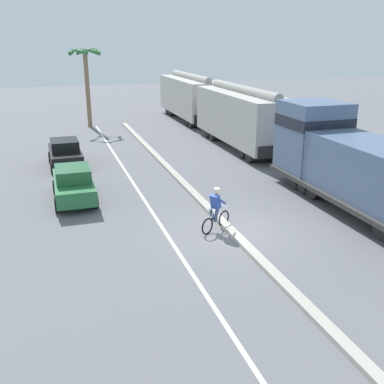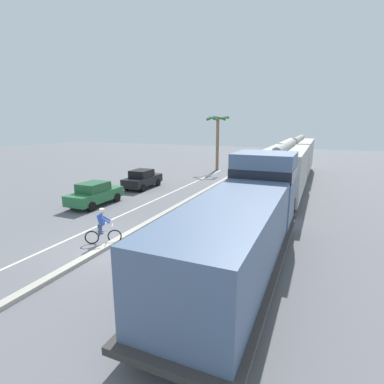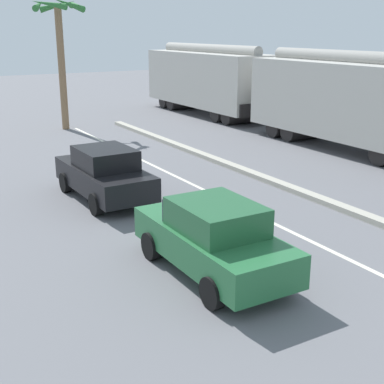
{
  "view_description": "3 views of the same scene",
  "coord_description": "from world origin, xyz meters",
  "views": [
    {
      "loc": [
        -6.29,
        -14.72,
        7.09
      ],
      "look_at": [
        -1.12,
        1.31,
        1.32
      ],
      "focal_mm": 42.0,
      "sensor_mm": 36.0,
      "label": 1
    },
    {
      "loc": [
        8.68,
        -10.19,
        5.59
      ],
      "look_at": [
        2.26,
        4.57,
        1.86
      ],
      "focal_mm": 28.0,
      "sensor_mm": 36.0,
      "label": 2
    },
    {
      "loc": [
        -11.1,
        -3.34,
        5.03
      ],
      "look_at": [
        -4.8,
        7.54,
        1.19
      ],
      "focal_mm": 50.0,
      "sensor_mm": 36.0,
      "label": 3
    }
  ],
  "objects": [
    {
      "name": "palm_tree_near",
      "position": [
        -2.89,
        23.99,
        4.73
      ],
      "size": [
        2.61,
        2.69,
        6.54
      ],
      "color": "#846647",
      "rests_on": "ground"
    },
    {
      "name": "cyclist",
      "position": [
        -0.49,
        0.31,
        0.82
      ],
      "size": [
        1.49,
        0.95,
        1.71
      ],
      "color": "black",
      "rests_on": "ground"
    },
    {
      "name": "lane_stripe",
      "position": [
        -2.4,
        6.0,
        0.0
      ],
      "size": [
        0.14,
        36.0,
        0.01
      ],
      "primitive_type": "cube",
      "color": "silver",
      "rests_on": "ground"
    },
    {
      "name": "hopper_car_middle",
      "position": [
        6.18,
        24.56,
        2.08
      ],
      "size": [
        2.9,
        10.6,
        4.18
      ],
      "color": "#AFADA5",
      "rests_on": "ground"
    },
    {
      "name": "parked_car_green",
      "position": [
        -5.46,
        5.51,
        0.82
      ],
      "size": [
        1.84,
        4.2,
        1.62
      ],
      "color": "#286B3D",
      "rests_on": "ground"
    },
    {
      "name": "hopper_car_lead",
      "position": [
        6.18,
        12.96,
        2.08
      ],
      "size": [
        2.9,
        10.6,
        4.18
      ],
      "color": "#AEACA4",
      "rests_on": "ground"
    },
    {
      "name": "locomotive",
      "position": [
        6.18,
        0.8,
        1.8
      ],
      "size": [
        3.1,
        11.61,
        4.2
      ],
      "color": "slate",
      "rests_on": "ground"
    },
    {
      "name": "ground_plane",
      "position": [
        0.0,
        0.0,
        0.0
      ],
      "size": [
        120.0,
        120.0,
        0.0
      ],
      "primitive_type": "plane",
      "color": "slate"
    },
    {
      "name": "median_curb",
      "position": [
        0.0,
        6.0,
        0.08
      ],
      "size": [
        0.36,
        36.0,
        0.16
      ],
      "primitive_type": "cube",
      "color": "#B2AD9E",
      "rests_on": "ground"
    },
    {
      "name": "parked_car_black",
      "position": [
        -5.53,
        11.62,
        0.82
      ],
      "size": [
        1.92,
        4.24,
        1.62
      ],
      "color": "black",
      "rests_on": "ground"
    }
  ]
}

